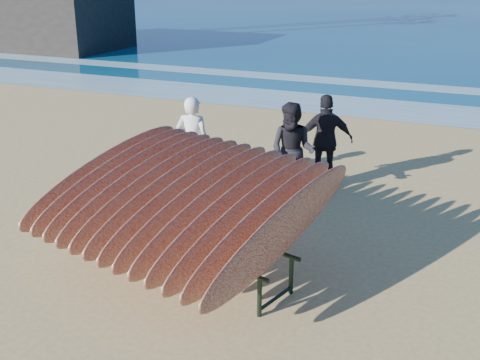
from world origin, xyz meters
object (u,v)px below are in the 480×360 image
(person_white, at_px, (193,143))
(person_dark_a, at_px, (293,151))
(building, at_px, (34,8))
(person_dark_b, at_px, (326,141))
(surfboard_rack, at_px, (183,200))

(person_white, relative_size, person_dark_a, 1.00)
(person_white, bearing_deg, person_dark_a, 176.91)
(person_dark_a, relative_size, building, 0.21)
(person_dark_b, bearing_deg, building, -59.84)
(surfboard_rack, height_order, building, building)
(building, bearing_deg, person_white, -41.98)
(surfboard_rack, xyz_separation_m, person_dark_b, (0.85, 3.83, -0.15))
(person_dark_b, relative_size, building, 0.21)
(person_dark_b, distance_m, building, 21.66)
(person_dark_b, height_order, building, building)
(person_white, bearing_deg, person_dark_b, -163.58)
(person_white, relative_size, building, 0.20)
(person_white, xyz_separation_m, person_dark_a, (1.80, 0.19, 0.00))
(surfboard_rack, relative_size, person_dark_b, 2.31)
(surfboard_rack, relative_size, building, 0.48)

